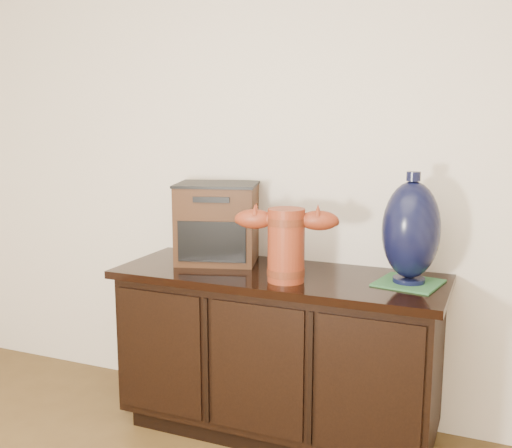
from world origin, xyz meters
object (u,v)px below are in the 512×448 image
at_px(terracotta_vessel, 286,241).
at_px(tv_radio, 217,223).
at_px(lamp_base, 411,230).
at_px(spray_can, 284,242).
at_px(sideboard, 278,351).

xyz_separation_m(terracotta_vessel, tv_radio, (-0.42, 0.21, 0.01)).
height_order(lamp_base, spray_can, lamp_base).
height_order(sideboard, tv_radio, tv_radio).
bearing_deg(sideboard, terracotta_vessel, -57.03).
relative_size(terracotta_vessel, spray_can, 2.33).
xyz_separation_m(sideboard, tv_radio, (-0.35, 0.09, 0.56)).
xyz_separation_m(lamp_base, spray_can, (-0.61, 0.18, -0.13)).
bearing_deg(terracotta_vessel, spray_can, 96.36).
bearing_deg(terracotta_vessel, tv_radio, 138.61).
height_order(tv_radio, lamp_base, lamp_base).
height_order(sideboard, spray_can, spray_can).
distance_m(sideboard, terracotta_vessel, 0.56).
distance_m(terracotta_vessel, tv_radio, 0.47).
bearing_deg(spray_can, sideboard, -76.05).
relative_size(tv_radio, spray_can, 2.36).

